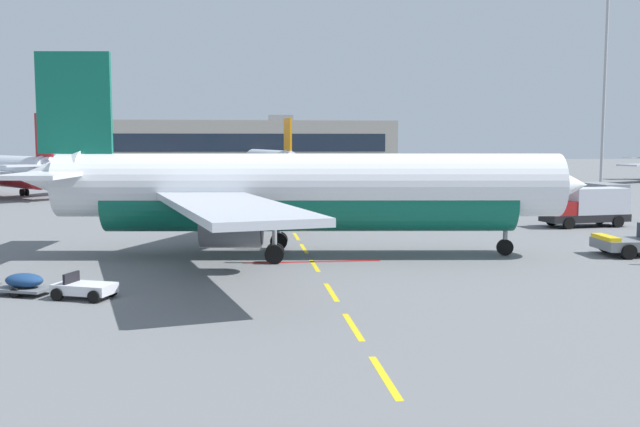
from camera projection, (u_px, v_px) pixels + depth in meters
ground at (544, 222)px, 61.62m from camera, size 400.00×400.00×0.00m
apron_paint_markings at (290, 227)px, 57.66m from camera, size 8.00×97.87×0.01m
airliner_foreground at (300, 191)px, 43.10m from camera, size 34.82×34.43×12.20m
airliner_mid_left at (270, 161)px, 125.50m from camera, size 29.30×29.90×10.52m
airliner_far_right at (2, 170)px, 89.32m from camera, size 23.32×25.17×10.12m
catering_truck at (588, 206)px, 58.04m from camera, size 7.26×3.38×3.14m
fuel_service_truck at (596, 199)px, 65.28m from camera, size 3.34×7.25×3.14m
ground_power_truck at (209, 201)px, 63.70m from camera, size 6.03×7.09×3.14m
apron_light_mast_far at (606, 58)px, 87.38m from camera, size 1.80×1.80×27.80m
terminal_satellite at (234, 145)px, 180.70m from camera, size 78.74×25.18×13.35m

